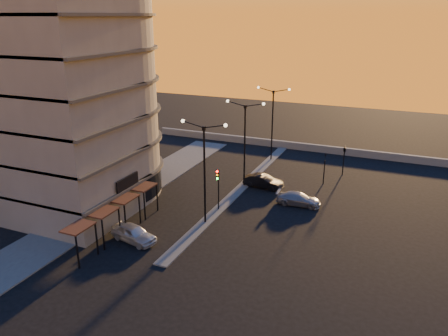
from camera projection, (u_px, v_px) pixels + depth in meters
ground at (205, 223)px, 39.90m from camera, size 120.00×120.00×0.00m
sidewalk_west at (134, 190)px, 47.25m from camera, size 5.00×40.00×0.12m
median at (244, 185)px, 48.55m from camera, size 1.20×36.00×0.12m
parapet at (297, 146)px, 61.53m from camera, size 44.00×0.50×1.00m
building at (70, 83)px, 41.18m from camera, size 14.35×17.08×25.00m
streetlamp_near at (204, 165)px, 38.04m from camera, size 4.32×0.32×9.51m
streetlamp_mid at (245, 137)px, 46.71m from camera, size 4.32×0.32×9.51m
streetlamp_far at (273, 118)px, 55.39m from camera, size 4.32×0.32×9.51m
traffic_light_main at (218, 183)px, 41.43m from camera, size 0.28×0.44×4.25m
signal_east_a at (324, 168)px, 48.42m from camera, size 0.13×0.16×3.60m
signal_east_b at (345, 150)px, 50.95m from camera, size 0.42×1.99×3.60m
car_hatchback at (134, 233)px, 36.44m from camera, size 4.55×2.62×1.46m
car_sedan at (263, 181)px, 47.89m from camera, size 4.46×1.93×1.43m
car_wagon at (299, 199)px, 43.49m from camera, size 4.49×2.01×1.28m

